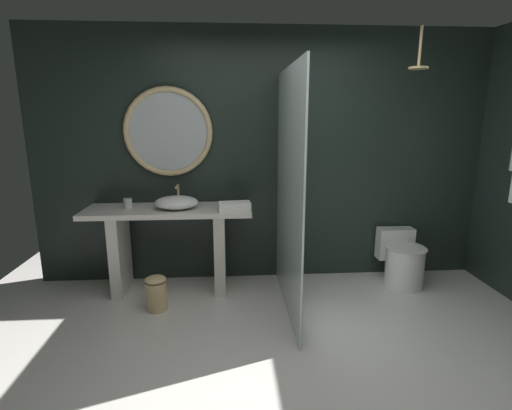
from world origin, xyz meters
The scene contains 12 objects.
ground_plane centered at (0.00, 0.00, 0.00)m, with size 5.76×5.76×0.00m, color silver.
back_wall_panel centered at (0.00, 1.90, 1.30)m, with size 4.80×0.10×2.60m, color #1E2823.
vanity_counter centered at (-0.99, 1.56, 0.55)m, with size 1.61×0.53×0.85m.
vessel_sink centered at (-0.90, 1.53, 0.92)m, with size 0.42×0.34×0.21m.
tumbler_cup centered at (-1.38, 1.60, 0.90)m, with size 0.08×0.08×0.09m, color silver.
tissue_box centered at (-0.27, 1.59, 0.89)m, with size 0.15×0.12×0.07m, color black.
round_wall_mirror centered at (-0.99, 1.81, 1.58)m, with size 0.88×0.06×0.88m.
shower_glass_panel centered at (0.13, 1.13, 1.07)m, with size 0.02×1.44×2.14m, color silver.
rain_shower_head centered at (1.30, 1.35, 2.19)m, with size 0.17×0.17×0.36m.
toilet centered at (1.40, 1.54, 0.26)m, with size 0.40×0.57×0.55m.
waste_bin centered at (-1.07, 1.14, 0.16)m, with size 0.19×0.19×0.32m.
folded_hand_towel centered at (-0.34, 1.40, 0.90)m, with size 0.30×0.15×0.09m, color white.
Camera 1 is at (-0.38, -2.18, 1.74)m, focal length 27.35 mm.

